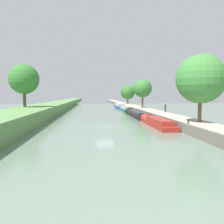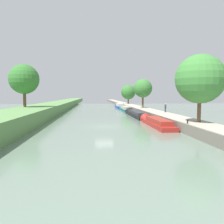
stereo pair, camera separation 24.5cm
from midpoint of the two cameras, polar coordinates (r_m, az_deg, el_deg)
The scene contains 15 objects.
ground_plane at distance 31.39m, azimuth -1.78°, elevation -3.68°, with size 160.00×160.00×0.00m, color slate.
left_grassy_bank at distance 33.03m, azimuth -23.92°, elevation -1.79°, with size 7.08×260.00×2.13m.
right_towpath at distance 33.66m, azimuth 16.86°, elevation -2.36°, with size 3.70×260.00×1.12m.
stone_quay at distance 32.98m, azimuth 13.67°, elevation -2.38°, with size 0.25×260.00×1.17m.
narrowboat_red at distance 33.12m, azimuth 11.12°, elevation -2.54°, with size 2.07×12.34×1.96m.
narrowboat_black at distance 46.99m, azimuth 6.12°, elevation -0.45°, with size 2.04×16.53×1.93m.
narrowboat_teal at distance 62.99m, azimuth 3.39°, elevation 0.83°, with size 2.02×12.73×1.94m.
narrowboat_blue at distance 75.54m, azimuth 1.94°, elevation 1.50°, with size 2.17×10.55×2.22m.
tree_rightbank_near at distance 28.70m, azimuth 21.66°, elevation 7.78°, with size 5.80×5.80×8.04m.
tree_rightbank_midnear at distance 57.36m, azimuth 7.97°, elevation 5.96°, with size 4.65×4.65×7.26m.
tree_rightbank_midfar at distance 84.59m, azimuth 4.24°, elevation 5.04°, with size 5.41×5.41×7.02m.
tree_leftbank_downstream at distance 44.58m, azimuth -21.28°, elevation 7.76°, with size 5.46×5.46×7.88m.
person_walking at distance 43.62m, azimuth 13.55°, elevation 1.09°, with size 0.34×0.34×1.66m.
mooring_bollard_near at distance 27.10m, azimuth 18.86°, elevation -2.32°, with size 0.16×0.16×0.45m.
mooring_bollard_far at distance 79.95m, azimuth 2.96°, elevation 2.17°, with size 0.16×0.16×0.45m.
Camera 2 is at (-1.55, -31.05, 4.38)m, focal length 36.02 mm.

